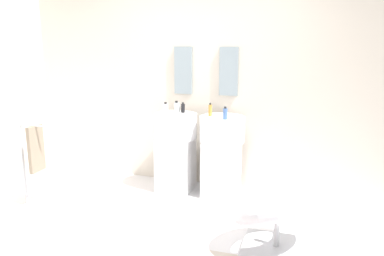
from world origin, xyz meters
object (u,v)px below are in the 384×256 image
Objects in this scene: pedestal_sink_right at (222,152)px; lounge_chair at (277,214)px; soap_bottle_black at (183,108)px; soap_bottle_blue at (225,114)px; soap_bottle_clear at (177,109)px; towel_rack at (34,150)px; soap_bottle_amber at (210,110)px; soap_bottle_white at (166,108)px; pedestal_sink_left at (176,148)px.

lounge_chair is (0.74, -1.11, -0.17)m from pedestal_sink_right.
soap_bottle_black is 0.62m from soap_bottle_blue.
towel_rack is at bearing -149.70° from soap_bottle_clear.
lounge_chair is at bearing -38.53° from soap_bottle_clear.
soap_bottle_blue reaches higher than pedestal_sink_right.
soap_bottle_amber reaches higher than pedestal_sink_right.
lounge_chair is 1.86m from soap_bottle_black.
soap_bottle_black reaches higher than pedestal_sink_right.
soap_bottle_amber is 1.22× the size of soap_bottle_black.
pedestal_sink_left is at bearing -5.67° from soap_bottle_white.
lounge_chair is 1.92m from soap_bottle_white.
towel_rack is 1.96m from soap_bottle_amber.
soap_bottle_clear is at bearing 30.30° from towel_rack.
soap_bottle_white reaches higher than lounge_chair.
pedestal_sink_left is 1.57m from towel_rack.
pedestal_sink_right is at bearing 14.03° from soap_bottle_clear.
soap_bottle_white reaches higher than towel_rack.
pedestal_sink_right is 7.40× the size of soap_bottle_blue.
soap_bottle_white is at bearing 178.28° from soap_bottle_amber.
soap_bottle_white is (-0.18, -0.10, 0.00)m from soap_bottle_black.
soap_bottle_blue is at bearing -23.97° from soap_bottle_black.
pedestal_sink_left is 1.09× the size of towel_rack.
pedestal_sink_left is 0.49m from soap_bottle_black.
soap_bottle_blue is 0.77m from soap_bottle_white.
soap_bottle_white is at bearing 168.62° from soap_bottle_blue.
soap_bottle_blue is 1.07× the size of soap_bottle_white.
soap_bottle_white is at bearing 178.96° from pedestal_sink_right.
soap_bottle_clear is (-1.24, 0.99, 0.66)m from lounge_chair.
soap_bottle_black is (1.33, 1.02, 0.36)m from towel_rack.
soap_bottle_blue is (-0.67, 0.97, 0.65)m from lounge_chair.
pedestal_sink_left is 0.80m from soap_bottle_blue.
lounge_chair is at bearing -55.27° from soap_bottle_blue.
soap_bottle_white is (1.15, 0.92, 0.36)m from towel_rack.
lounge_chair is 8.98× the size of soap_bottle_black.
soap_bottle_clear is (1.34, 0.78, 0.38)m from towel_rack.
pedestal_sink_right reaches higher than lounge_chair.
soap_bottle_amber is 1.07× the size of soap_bottle_blue.
pedestal_sink_right is 0.50m from soap_bottle_amber.
soap_bottle_clear reaches higher than towel_rack.
lounge_chair is 6.34× the size of soap_bottle_clear.
soap_bottle_black is (-0.00, 0.24, -0.03)m from soap_bottle_clear.
soap_bottle_white is (-0.19, 0.14, -0.02)m from soap_bottle_clear.
lounge_chair is 8.44× the size of soap_bottle_white.
pedestal_sink_right is 2.05m from towel_rack.
pedestal_sink_left is 8.43× the size of soap_bottle_black.
soap_bottle_black is (-0.37, 0.12, -0.01)m from soap_bottle_amber.
soap_bottle_white is at bearing 38.61° from towel_rack.
soap_bottle_amber is at bearing -0.55° from pedestal_sink_left.
soap_bottle_clear is 0.38m from soap_bottle_amber.
soap_bottle_amber reaches higher than soap_bottle_white.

